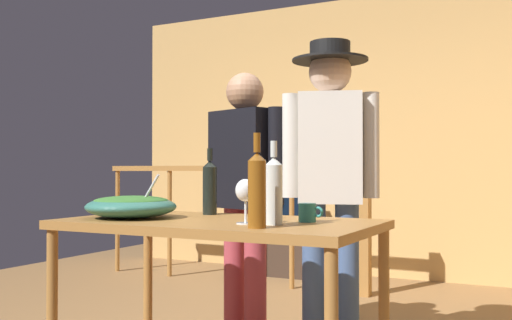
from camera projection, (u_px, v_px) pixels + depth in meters
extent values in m
cube|color=tan|center=(403.00, 135.00, 5.65)|extent=(5.90, 0.10, 2.75)
cylinder|color=#9E6B33|center=(117.00, 221.00, 6.02)|extent=(0.04, 0.04, 1.03)
cylinder|color=#9E6B33|center=(170.00, 224.00, 5.72)|extent=(0.04, 0.04, 1.03)
cylinder|color=#9E6B33|center=(227.00, 226.00, 5.42)|extent=(0.04, 0.04, 1.03)
cylinder|color=#9E6B33|center=(292.00, 230.00, 5.13)|extent=(0.04, 0.04, 1.03)
cylinder|color=#9E6B33|center=(364.00, 233.00, 4.83)|extent=(0.04, 0.04, 1.03)
cube|color=#9E6B33|center=(227.00, 168.00, 5.43)|extent=(2.68, 0.07, 0.05)
cube|color=#9E6B33|center=(364.00, 227.00, 4.83)|extent=(0.10, 0.10, 1.13)
cube|color=#38281E|center=(276.00, 250.00, 5.86)|extent=(0.90, 0.40, 0.48)
cube|color=black|center=(276.00, 225.00, 5.86)|extent=(0.20, 0.12, 0.02)
cylinder|color=black|center=(276.00, 220.00, 5.86)|extent=(0.03, 0.03, 0.08)
cube|color=black|center=(275.00, 199.00, 5.84)|extent=(0.63, 0.06, 0.34)
cube|color=black|center=(274.00, 199.00, 5.81)|extent=(0.58, 0.01, 0.31)
cube|color=#9E6B33|center=(218.00, 224.00, 2.67)|extent=(1.42, 0.78, 0.04)
cylinder|color=#9E6B33|center=(52.00, 314.00, 2.66)|extent=(0.05, 0.05, 0.77)
cylinder|color=#9E6B33|center=(148.00, 286.00, 3.28)|extent=(0.05, 0.05, 0.77)
cylinder|color=#9E6B33|center=(384.00, 313.00, 2.67)|extent=(0.05, 0.05, 0.77)
ellipsoid|color=#337060|center=(131.00, 207.00, 2.78)|extent=(0.43, 0.43, 0.11)
ellipsoid|color=#38702D|center=(131.00, 201.00, 2.79)|extent=(0.35, 0.35, 0.05)
cylinder|color=silver|center=(146.00, 197.00, 2.75)|extent=(0.16, 0.01, 0.22)
cylinder|color=silver|center=(246.00, 223.00, 2.47)|extent=(0.08, 0.08, 0.01)
cylinder|color=silver|center=(246.00, 211.00, 2.47)|extent=(0.01, 0.01, 0.10)
ellipsoid|color=silver|center=(246.00, 190.00, 2.48)|extent=(0.09, 0.09, 0.10)
cylinder|color=black|center=(210.00, 191.00, 3.00)|extent=(0.07, 0.07, 0.24)
cone|color=black|center=(210.00, 164.00, 3.00)|extent=(0.07, 0.07, 0.03)
cylinder|color=black|center=(210.00, 155.00, 3.00)|extent=(0.03, 0.03, 0.06)
cylinder|color=silver|center=(274.00, 195.00, 2.44)|extent=(0.07, 0.07, 0.25)
cone|color=silver|center=(274.00, 161.00, 2.44)|extent=(0.07, 0.07, 0.03)
cylinder|color=silver|center=(274.00, 149.00, 2.45)|extent=(0.03, 0.03, 0.07)
cylinder|color=brown|center=(257.00, 194.00, 2.30)|extent=(0.07, 0.07, 0.26)
cone|color=brown|center=(257.00, 157.00, 2.31)|extent=(0.07, 0.07, 0.03)
cylinder|color=brown|center=(257.00, 143.00, 2.31)|extent=(0.03, 0.03, 0.08)
cylinder|color=teal|center=(307.00, 213.00, 2.57)|extent=(0.08, 0.08, 0.08)
torus|color=teal|center=(318.00, 212.00, 2.55)|extent=(0.05, 0.01, 0.05)
cylinder|color=#9E3842|center=(255.00, 279.00, 3.39)|extent=(0.13, 0.13, 0.81)
cylinder|color=#9E3842|center=(235.00, 275.00, 3.52)|extent=(0.13, 0.13, 0.81)
cube|color=black|center=(245.00, 159.00, 3.46)|extent=(0.47, 0.35, 0.58)
cylinder|color=black|center=(276.00, 156.00, 3.28)|extent=(0.09, 0.09, 0.55)
cylinder|color=black|center=(217.00, 157.00, 3.65)|extent=(0.09, 0.09, 0.55)
sphere|color=#A37556|center=(245.00, 92.00, 3.47)|extent=(0.22, 0.22, 0.22)
cylinder|color=#3D5684|center=(347.00, 282.00, 3.20)|extent=(0.13, 0.13, 0.85)
cylinder|color=#3D5684|center=(314.00, 281.00, 3.22)|extent=(0.13, 0.13, 0.85)
cube|color=beige|center=(330.00, 148.00, 3.22)|extent=(0.39, 0.32, 0.60)
cylinder|color=beige|center=(371.00, 145.00, 3.19)|extent=(0.09, 0.09, 0.57)
cylinder|color=beige|center=(290.00, 146.00, 3.25)|extent=(0.09, 0.09, 0.57)
sphere|color=beige|center=(330.00, 72.00, 3.23)|extent=(0.23, 0.23, 0.23)
cylinder|color=black|center=(330.00, 60.00, 3.23)|extent=(0.42, 0.42, 0.01)
cylinder|color=black|center=(330.00, 51.00, 3.23)|extent=(0.22, 0.22, 0.10)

